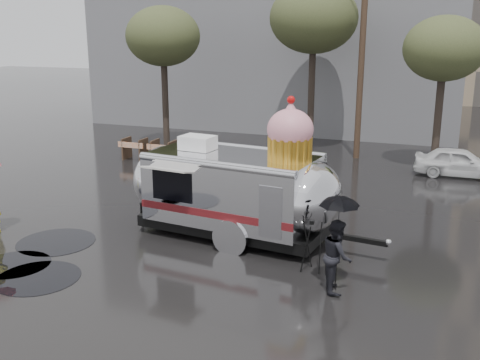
% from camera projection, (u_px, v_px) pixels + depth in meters
% --- Properties ---
extents(ground, '(120.00, 120.00, 0.00)m').
position_uv_depth(ground, '(171.00, 262.00, 14.67)').
color(ground, black).
rests_on(ground, ground).
extents(puddles, '(3.26, 4.25, 0.01)m').
position_uv_depth(puddles, '(39.00, 259.00, 14.85)').
color(puddles, black).
rests_on(puddles, ground).
extents(grey_building, '(22.00, 12.00, 13.00)m').
position_uv_depth(grey_building, '(286.00, 18.00, 35.99)').
color(grey_building, slate).
rests_on(grey_building, ground).
extents(utility_pole, '(1.60, 0.28, 9.00)m').
position_uv_depth(utility_pole, '(362.00, 58.00, 25.24)').
color(utility_pole, '#473323').
rests_on(utility_pole, ground).
extents(tree_left, '(3.64, 3.64, 6.95)m').
position_uv_depth(tree_left, '(163.00, 37.00, 27.35)').
color(tree_left, '#382D26').
rests_on(tree_left, ground).
extents(tree_mid, '(4.20, 4.20, 8.03)m').
position_uv_depth(tree_mid, '(314.00, 19.00, 26.54)').
color(tree_mid, '#382D26').
rests_on(tree_mid, ground).
extents(tree_right, '(3.36, 3.36, 6.42)m').
position_uv_depth(tree_right, '(444.00, 50.00, 23.03)').
color(tree_right, '#382D26').
rests_on(tree_right, ground).
extents(barricade_row, '(4.30, 0.80, 1.00)m').
position_uv_depth(barricade_row, '(163.00, 151.00, 25.42)').
color(barricade_row, '#473323').
rests_on(barricade_row, ground).
extents(airstream_trailer, '(7.93, 3.27, 4.29)m').
position_uv_depth(airstream_trailer, '(236.00, 187.00, 16.12)').
color(airstream_trailer, silver).
rests_on(airstream_trailer, ground).
extents(person_right, '(0.69, 0.93, 1.73)m').
position_uv_depth(person_right, '(337.00, 256.00, 12.89)').
color(person_right, black).
rests_on(person_right, ground).
extents(umbrella_black, '(1.13, 1.13, 2.32)m').
position_uv_depth(umbrella_black, '(339.00, 211.00, 12.61)').
color(umbrella_black, black).
rests_on(umbrella_black, ground).
extents(tripod, '(0.52, 0.56, 1.35)m').
position_uv_depth(tripod, '(311.00, 242.00, 13.94)').
color(tripod, black).
rests_on(tripod, ground).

